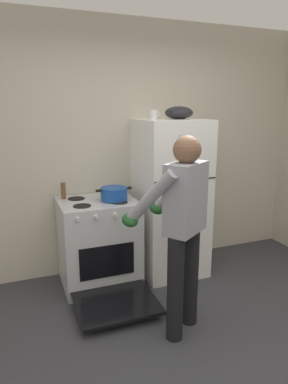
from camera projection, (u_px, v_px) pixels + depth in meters
The scene contains 9 objects.
ground at pixel (214, 376), 2.37m from camera, with size 8.00×8.00×0.00m, color #38383D.
kitchen_wall_back at pixel (123, 149), 3.81m from camera, with size 6.00×0.10×2.70m, color beige.
refrigerator at pixel (170, 198), 3.73m from camera, with size 0.68×0.72×1.68m.
stove_range at pixel (99, 244), 3.53m from camera, with size 0.76×1.21×0.90m.
person_cook at pixel (181, 219), 2.66m from camera, with size 0.66×0.70×1.60m.
red_pot at pixel (114, 194), 3.43m from camera, with size 0.36×0.26×0.13m.
coffee_mug at pixel (154, 115), 3.50m from camera, with size 0.11×0.08×0.10m.
pepper_mill at pixel (63, 190), 3.49m from camera, with size 0.05×0.05×0.16m, color brown.
mixing_bowl at pixel (179, 113), 3.55m from camera, with size 0.29×0.29×0.13m, color black.
Camera 1 is at (-1.17, -1.69, 1.79)m, focal length 32.26 mm.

